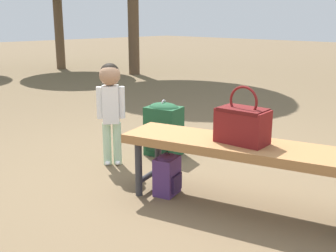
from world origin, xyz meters
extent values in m
plane|color=brown|center=(0.00, 0.00, 0.00)|extent=(40.00, 40.00, 0.00)
cube|color=#9E6B3D|center=(-0.67, 0.01, 0.42)|extent=(1.65, 0.84, 0.06)
cylinder|color=#2D2D33|center=(-0.04, 0.34, 0.20)|extent=(0.05, 0.05, 0.39)
cylinder|color=#2D2D33|center=(0.04, 0.07, 0.20)|extent=(0.05, 0.05, 0.39)
cylinder|color=#2D2D33|center=(0.00, 0.21, 0.10)|extent=(0.12, 0.28, 0.04)
cube|color=maroon|center=(-0.66, 0.01, 0.56)|extent=(0.34, 0.21, 0.22)
cube|color=#561313|center=(-0.66, 0.01, 0.67)|extent=(0.30, 0.21, 0.02)
torus|color=maroon|center=(-0.66, 0.01, 0.72)|extent=(0.20, 0.03, 0.20)
cylinder|color=#B2D8B2|center=(0.58, 0.04, 0.18)|extent=(0.07, 0.07, 0.37)
cylinder|color=#B2D8B2|center=(0.64, 0.10, 0.18)|extent=(0.07, 0.07, 0.37)
ellipsoid|color=white|center=(0.57, 0.05, 0.02)|extent=(0.10, 0.10, 0.04)
ellipsoid|color=white|center=(0.62, 0.12, 0.02)|extent=(0.10, 0.10, 0.04)
cube|color=white|center=(0.61, 0.07, 0.52)|extent=(0.17, 0.18, 0.31)
cylinder|color=white|center=(0.55, 0.00, 0.54)|extent=(0.05, 0.05, 0.27)
cylinder|color=white|center=(0.67, 0.14, 0.54)|extent=(0.05, 0.05, 0.27)
sphere|color=#A57A5B|center=(0.61, 0.07, 0.77)|extent=(0.17, 0.17, 0.17)
sphere|color=black|center=(0.62, 0.06, 0.79)|extent=(0.16, 0.16, 0.16)
cube|color=#1E4C2D|center=(0.48, -0.42, 0.22)|extent=(0.35, 0.29, 0.45)
ellipsoid|color=#1E4C2D|center=(0.48, -0.42, 0.44)|extent=(0.33, 0.28, 0.10)
cube|color=#13311D|center=(0.45, -0.30, 0.16)|extent=(0.21, 0.08, 0.20)
cube|color=#13311D|center=(0.45, -0.56, 0.22)|extent=(0.05, 0.03, 0.38)
cube|color=#13311D|center=(0.58, -0.52, 0.22)|extent=(0.05, 0.03, 0.38)
torus|color=#B2B2B7|center=(0.48, -0.42, 0.48)|extent=(0.03, 0.07, 0.07)
cube|color=#4C2D66|center=(-0.17, 0.19, 0.14)|extent=(0.19, 0.22, 0.27)
ellipsoid|color=#4C2D66|center=(-0.17, 0.19, 0.27)|extent=(0.18, 0.21, 0.06)
cube|color=#311D42|center=(-0.24, 0.16, 0.10)|extent=(0.06, 0.13, 0.12)
cube|color=#311D42|center=(-0.08, 0.17, 0.14)|extent=(0.02, 0.03, 0.23)
cube|color=#311D42|center=(-0.11, 0.25, 0.14)|extent=(0.02, 0.03, 0.23)
torus|color=black|center=(-0.17, 0.19, 0.29)|extent=(0.04, 0.02, 0.04)
cylinder|color=brown|center=(5.02, -3.97, 1.57)|extent=(0.24, 0.24, 3.15)
cylinder|color=brown|center=(7.12, -3.37, 1.11)|extent=(0.22, 0.22, 2.22)
camera|label=1|loc=(-2.11, 2.14, 1.22)|focal=44.35mm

